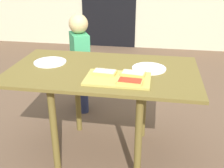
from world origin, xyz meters
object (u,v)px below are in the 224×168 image
object	(u,v)px
pizza_slice_far_left	(105,72)
child_left	(80,58)
pizza_slice_far_right	(133,74)
plate_white_left	(50,62)
cutting_board	(118,79)
plate_white_right	(149,68)
pizza_slice_near_right	(130,81)
dining_table	(103,81)

from	to	relation	value
pizza_slice_far_left	child_left	xyz separation A→B (m)	(-0.38, 0.75, -0.17)
pizza_slice_far_right	plate_white_left	world-z (taller)	pizza_slice_far_right
cutting_board	plate_white_left	bearing A→B (deg)	156.78
plate_white_right	child_left	world-z (taller)	child_left
pizza_slice_near_right	child_left	xyz separation A→B (m)	(-0.55, 0.87, -0.17)
pizza_slice_near_right	dining_table	bearing A→B (deg)	132.82
pizza_slice_far_left	pizza_slice_near_right	distance (m)	0.21
cutting_board	child_left	size ratio (longest dim) A/B	0.43
pizza_slice_far_right	plate_white_right	bearing A→B (deg)	59.46
pizza_slice_far_left	pizza_slice_far_right	bearing A→B (deg)	2.14
pizza_slice_far_left	child_left	world-z (taller)	child_left
cutting_board	pizza_slice_far_left	distance (m)	0.11
dining_table	child_left	bearing A→B (deg)	118.25
plate_white_right	child_left	bearing A→B (deg)	138.08
pizza_slice_near_right	child_left	bearing A→B (deg)	122.52
cutting_board	pizza_slice_far_left	size ratio (longest dim) A/B	2.59
pizza_slice_far_left	cutting_board	bearing A→B (deg)	-30.30
pizza_slice_far_right	pizza_slice_far_left	size ratio (longest dim) A/B	1.02
plate_white_right	plate_white_left	world-z (taller)	same
dining_table	pizza_slice_far_left	distance (m)	0.15
plate_white_left	child_left	distance (m)	0.60
pizza_slice_far_right	pizza_slice_near_right	distance (m)	0.13
pizza_slice_far_right	child_left	size ratio (longest dim) A/B	0.17
cutting_board	pizza_slice_far_right	world-z (taller)	pizza_slice_far_right
plate_white_right	child_left	distance (m)	0.89
pizza_slice_near_right	child_left	world-z (taller)	child_left
pizza_slice_far_left	child_left	size ratio (longest dim) A/B	0.17
cutting_board	pizza_slice_near_right	bearing A→B (deg)	-38.61
plate_white_left	cutting_board	bearing A→B (deg)	-23.22
dining_table	pizza_slice_far_right	size ratio (longest dim) A/B	8.09
cutting_board	plate_white_right	world-z (taller)	cutting_board
dining_table	cutting_board	world-z (taller)	cutting_board
dining_table	plate_white_left	xyz separation A→B (m)	(-0.40, 0.07, 0.09)
pizza_slice_far_right	plate_white_left	xyz separation A→B (m)	(-0.62, 0.16, -0.02)
pizza_slice_far_left	pizza_slice_near_right	size ratio (longest dim) A/B	1.00
pizza_slice_far_left	dining_table	bearing A→B (deg)	107.09
pizza_slice_near_right	plate_white_right	xyz separation A→B (m)	(0.10, 0.28, -0.02)
dining_table	plate_white_right	size ratio (longest dim) A/B	5.54
dining_table	child_left	world-z (taller)	child_left
pizza_slice_far_right	pizza_slice_near_right	bearing A→B (deg)	-93.12
dining_table	pizza_slice_far_right	world-z (taller)	pizza_slice_far_right
dining_table	pizza_slice_near_right	xyz separation A→B (m)	(0.21, -0.22, 0.11)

